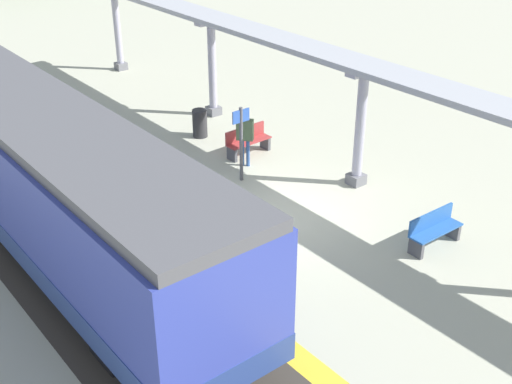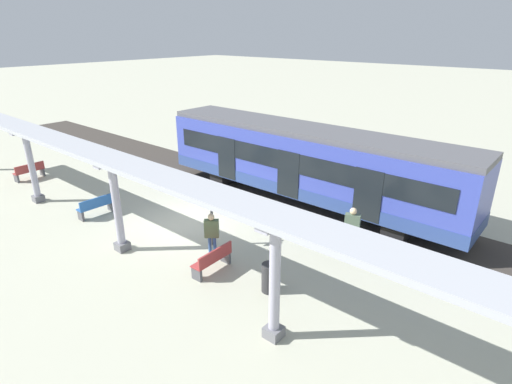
% 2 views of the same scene
% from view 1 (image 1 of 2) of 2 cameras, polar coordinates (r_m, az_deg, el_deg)
% --- Properties ---
extents(ground_plane, '(176.00, 176.00, 0.00)m').
position_cam_1_polar(ground_plane, '(16.96, 1.80, -2.09)').
color(ground_plane, '#AEAE98').
extents(tactile_edge_strip, '(0.52, 35.33, 0.01)m').
position_cam_1_polar(tactile_edge_strip, '(15.41, -7.10, -5.70)').
color(tactile_edge_strip, gold).
rests_on(tactile_edge_strip, ground).
extents(trackbed, '(3.20, 47.33, 0.01)m').
position_cam_1_polar(trackbed, '(14.72, -13.28, -8.11)').
color(trackbed, '#38332D').
rests_on(trackbed, ground).
extents(train_near_carriage, '(2.65, 14.54, 3.48)m').
position_cam_1_polar(train_near_carriage, '(15.84, -18.06, 1.65)').
color(train_near_carriage, '#3442A2').
rests_on(train_near_carriage, ground).
extents(canopy_pillar_third, '(1.10, 0.44, 3.33)m').
position_cam_1_polar(canopy_pillar_third, '(18.06, 9.03, 5.50)').
color(canopy_pillar_third, slate).
rests_on(canopy_pillar_third, ground).
extents(canopy_pillar_fourth, '(1.10, 0.44, 3.33)m').
position_cam_1_polar(canopy_pillar_fourth, '(22.96, -3.82, 10.68)').
color(canopy_pillar_fourth, slate).
rests_on(canopy_pillar_fourth, ground).
extents(canopy_pillar_fifth, '(1.10, 0.44, 3.33)m').
position_cam_1_polar(canopy_pillar_fifth, '(28.60, -11.95, 13.62)').
color(canopy_pillar_fifth, slate).
rests_on(canopy_pillar_fifth, ground).
extents(canopy_beam, '(1.20, 28.42, 0.16)m').
position_cam_1_polar(canopy_beam, '(17.42, 9.72, 10.63)').
color(canopy_beam, '#A8AAB2').
rests_on(canopy_beam, canopy_pillar_nearest).
extents(bench_near_end, '(1.51, 0.49, 0.86)m').
position_cam_1_polar(bench_near_end, '(20.21, -0.75, 4.49)').
color(bench_near_end, '#9C3332').
rests_on(bench_near_end, ground).
extents(bench_far_end, '(1.51, 0.48, 0.86)m').
position_cam_1_polar(bench_far_end, '(16.08, 15.18, -3.14)').
color(bench_far_end, '#275AA5').
rests_on(bench_far_end, ground).
extents(trash_bin, '(0.48, 0.48, 0.92)m').
position_cam_1_polar(trash_bin, '(21.55, -4.90, 5.97)').
color(trash_bin, '#2D2C2E').
rests_on(trash_bin, ground).
extents(platform_info_sign, '(0.56, 0.10, 2.20)m').
position_cam_1_polar(platform_info_sign, '(18.20, -1.30, 4.78)').
color(platform_info_sign, '#4C4C51').
rests_on(platform_info_sign, ground).
extents(passenger_waiting_near_edge, '(0.38, 0.56, 1.79)m').
position_cam_1_polar(passenger_waiting_near_edge, '(20.41, -14.52, 5.87)').
color(passenger_waiting_near_edge, '#292320').
rests_on(passenger_waiting_near_edge, ground).
extents(passenger_by_the_benches, '(0.49, 0.51, 1.70)m').
position_cam_1_polar(passenger_by_the_benches, '(19.19, -0.96, 5.18)').
color(passenger_by_the_benches, '#2F518C').
rests_on(passenger_by_the_benches, ground).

